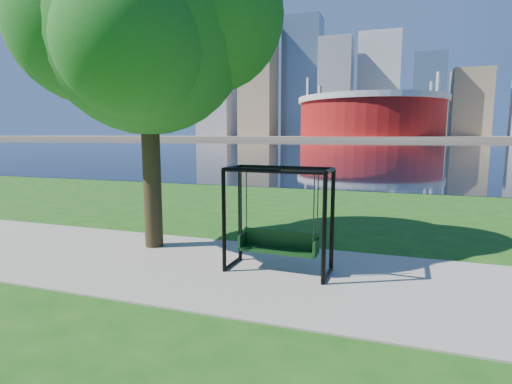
% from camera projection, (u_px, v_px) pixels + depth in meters
% --- Properties ---
extents(ground, '(900.00, 900.00, 0.00)m').
position_uv_depth(ground, '(254.00, 264.00, 8.38)').
color(ground, '#1E5114').
rests_on(ground, ground).
extents(path, '(120.00, 4.00, 0.03)m').
position_uv_depth(path, '(246.00, 271.00, 7.91)').
color(path, '#9E937F').
rests_on(path, ground).
extents(river, '(900.00, 180.00, 0.02)m').
position_uv_depth(river, '(382.00, 146.00, 103.98)').
color(river, black).
rests_on(river, ground).
extents(far_bank, '(900.00, 228.00, 2.00)m').
position_uv_depth(far_bank, '(389.00, 138.00, 295.04)').
color(far_bank, '#937F60').
rests_on(far_bank, ground).
extents(stadium, '(83.00, 83.00, 32.00)m').
position_uv_depth(stadium, '(371.00, 115.00, 229.81)').
color(stadium, maroon).
rests_on(stadium, far_bank).
extents(skyline, '(392.00, 66.00, 96.50)m').
position_uv_depth(skyline, '(385.00, 91.00, 304.02)').
color(skyline, gray).
rests_on(skyline, far_bank).
extents(swing, '(2.07, 0.95, 2.09)m').
position_uv_depth(swing, '(279.00, 222.00, 7.78)').
color(swing, black).
rests_on(swing, ground).
extents(park_tree, '(5.97, 5.39, 7.41)m').
position_uv_depth(park_tree, '(146.00, 26.00, 9.03)').
color(park_tree, black).
rests_on(park_tree, ground).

